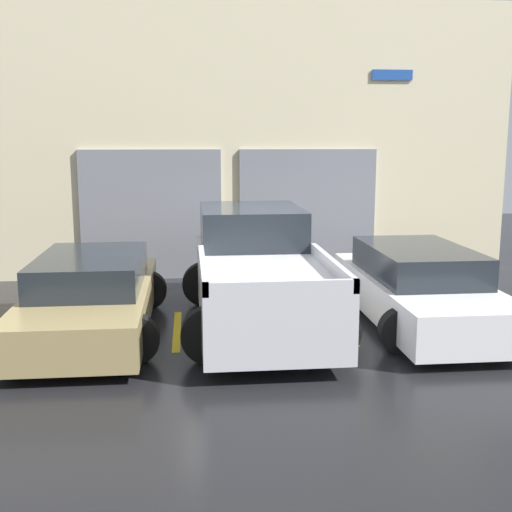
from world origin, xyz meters
TOP-DOWN VIEW (x-y plane):
  - ground_plane at (0.00, 0.00)m, footprint 28.00×28.00m
  - shophouse_building at (-0.01, 3.29)m, footprint 12.14×0.68m
  - pickup_truck at (0.00, -0.72)m, footprint 2.50×5.06m
  - sedan_white at (2.66, -0.98)m, footprint 2.20×4.68m
  - sedan_side at (-2.66, -0.98)m, footprint 2.26×4.66m
  - parking_stripe_far_left at (-3.99, -1.01)m, footprint 0.12×2.20m
  - parking_stripe_left at (-1.33, -1.01)m, footprint 0.12×2.20m
  - parking_stripe_centre at (1.33, -1.01)m, footprint 0.12×2.20m
  - parking_stripe_right at (3.99, -1.01)m, footprint 0.12×2.20m

SIDE VIEW (x-z plane):
  - ground_plane at x=0.00m, z-range 0.00..0.00m
  - parking_stripe_far_left at x=-3.99m, z-range 0.00..0.01m
  - parking_stripe_left at x=-1.33m, z-range 0.00..0.01m
  - parking_stripe_centre at x=1.33m, z-range 0.00..0.01m
  - parking_stripe_right at x=3.99m, z-range 0.00..0.01m
  - sedan_side at x=-2.66m, z-range -0.03..1.21m
  - sedan_white at x=2.66m, z-range -0.03..1.24m
  - pickup_truck at x=0.00m, z-range -0.06..1.77m
  - shophouse_building at x=-0.01m, z-range -0.05..5.93m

